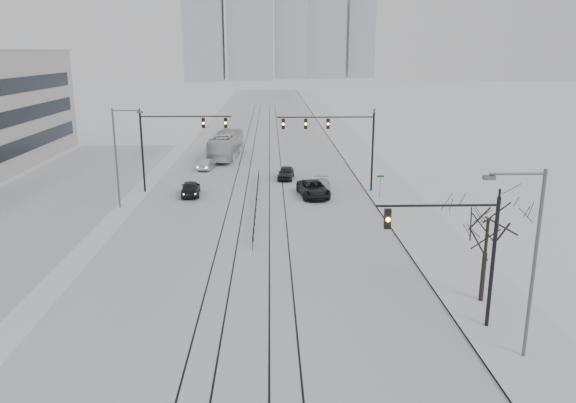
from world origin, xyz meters
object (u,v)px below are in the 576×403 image
object	(u,v)px
sedan_nb_far	(286,173)
box_truck	(226,145)
sedan_nb_right	(322,186)
sedan_sb_outer	(206,164)
sedan_sb_inner	(191,188)
sedan_nb_front	(313,189)
bare_tree	(488,228)
traffic_mast_near	(462,245)

from	to	relation	value
sedan_nb_far	box_truck	world-z (taller)	box_truck
sedan_nb_right	sedan_nb_far	xyz separation A→B (m)	(-3.48, 6.02, 0.08)
sedan_nb_right	sedan_sb_outer	bearing A→B (deg)	143.37
sedan_sb_inner	box_truck	xyz separation A→B (m)	(2.00, 20.29, 0.91)
sedan_nb_front	bare_tree	bearing A→B (deg)	-80.09
traffic_mast_near	bare_tree	world-z (taller)	traffic_mast_near
sedan_sb_inner	sedan_nb_front	distance (m)	12.11
sedan_nb_right	box_truck	xyz separation A→B (m)	(-11.08, 19.18, 1.06)
sedan_nb_right	box_truck	distance (m)	22.17
traffic_mast_near	bare_tree	distance (m)	3.85
sedan_sb_outer	sedan_nb_far	size ratio (longest dim) A/B	0.99
box_truck	sedan_nb_front	bearing A→B (deg)	121.38
sedan_sb_outer	box_truck	world-z (taller)	box_truck
sedan_nb_front	sedan_nb_far	world-z (taller)	sedan_nb_front
sedan_sb_outer	box_truck	bearing A→B (deg)	-95.22
traffic_mast_near	box_truck	bearing A→B (deg)	107.62
sedan_sb_inner	sedan_nb_right	size ratio (longest dim) A/B	1.05
bare_tree	sedan_sb_outer	distance (m)	42.75
bare_tree	box_truck	size ratio (longest dim) A/B	0.51
sedan_sb_outer	sedan_nb_far	distance (m)	10.95
sedan_nb_far	box_truck	size ratio (longest dim) A/B	0.34
traffic_mast_near	sedan_sb_inner	size ratio (longest dim) A/B	1.56
traffic_mast_near	sedan_sb_inner	world-z (taller)	traffic_mast_near
sedan_nb_front	box_truck	distance (m)	23.40
bare_tree	sedan_nb_front	bearing A→B (deg)	107.58
sedan_sb_outer	traffic_mast_near	bearing A→B (deg)	121.20
sedan_sb_inner	sedan_sb_outer	distance (m)	12.68
sedan_nb_right	sedan_nb_far	bearing A→B (deg)	125.23
sedan_nb_front	sedan_sb_inner	bearing A→B (deg)	168.48
sedan_sb_outer	box_truck	distance (m)	7.89
bare_tree	box_truck	distance (m)	48.84
sedan_sb_outer	sedan_nb_front	xyz separation A→B (m)	(11.91, -13.49, 0.11)
sedan_sb_inner	sedan_nb_front	size ratio (longest dim) A/B	0.80
sedan_sb_outer	sedan_nb_front	size ratio (longest dim) A/B	0.73
bare_tree	box_truck	world-z (taller)	bare_tree
sedan_nb_right	box_truck	world-z (taller)	box_truck
traffic_mast_near	sedan_sb_outer	xyz separation A→B (m)	(-17.20, 40.80, -3.89)
sedan_nb_right	sedan_sb_inner	bearing A→B (deg)	-169.91
traffic_mast_near	sedan_nb_far	world-z (taller)	traffic_mast_near
bare_tree	sedan_nb_far	distance (m)	34.03
sedan_sb_inner	sedan_nb_far	size ratio (longest dim) A/B	1.10
sedan_sb_outer	sedan_nb_front	world-z (taller)	sedan_nb_front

